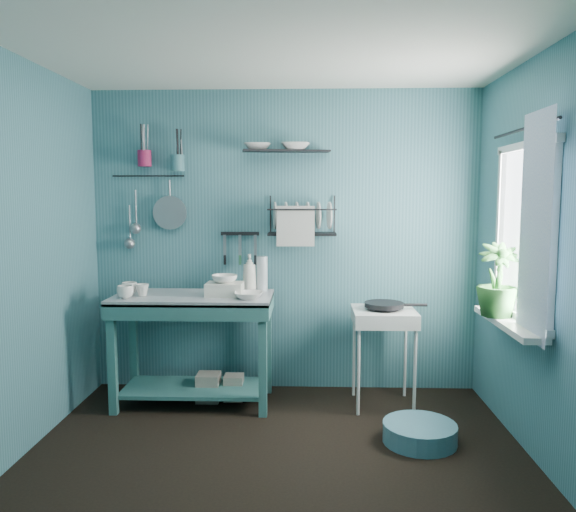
{
  "coord_description": "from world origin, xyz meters",
  "views": [
    {
      "loc": [
        0.19,
        -3.18,
        1.63
      ],
      "look_at": [
        0.05,
        0.85,
        1.2
      ],
      "focal_mm": 35.0,
      "sensor_mm": 36.0,
      "label": 1
    }
  ],
  "objects_px": {
    "work_counter": "(194,349)",
    "dish_rack": "(302,215)",
    "soap_bottle": "(249,273)",
    "storage_tin_small": "(234,387)",
    "storage_tin_large": "(209,387)",
    "frying_pan": "(384,305)",
    "hotplate_stand": "(383,358)",
    "colander": "(170,213)",
    "potted_plant": "(498,280)",
    "mug_mid": "(142,290)",
    "water_bottle": "(262,274)",
    "utensil_cup_teal": "(178,163)",
    "utensil_cup_magenta": "(144,158)",
    "wash_tub": "(225,289)",
    "mug_left": "(125,292)",
    "floor_basin": "(420,433)",
    "mug_right": "(129,288)"
  },
  "relations": [
    {
      "from": "work_counter",
      "to": "dish_rack",
      "type": "height_order",
      "value": "dish_rack"
    },
    {
      "from": "soap_bottle",
      "to": "storage_tin_small",
      "type": "height_order",
      "value": "soap_bottle"
    },
    {
      "from": "work_counter",
      "to": "storage_tin_large",
      "type": "bearing_deg",
      "value": 26.9
    },
    {
      "from": "frying_pan",
      "to": "hotplate_stand",
      "type": "bearing_deg",
      "value": 0.0
    },
    {
      "from": "storage_tin_large",
      "to": "colander",
      "type": "bearing_deg",
      "value": 139.26
    },
    {
      "from": "potted_plant",
      "to": "storage_tin_small",
      "type": "distance_m",
      "value": 2.19
    },
    {
      "from": "mug_mid",
      "to": "potted_plant",
      "type": "xyz_separation_m",
      "value": [
        2.54,
        -0.47,
        0.16
      ]
    },
    {
      "from": "soap_bottle",
      "to": "water_bottle",
      "type": "height_order",
      "value": "soap_bottle"
    },
    {
      "from": "work_counter",
      "to": "colander",
      "type": "relative_size",
      "value": 4.37
    },
    {
      "from": "utensil_cup_teal",
      "to": "storage_tin_large",
      "type": "xyz_separation_m",
      "value": [
        0.28,
        -0.28,
        -1.79
      ]
    },
    {
      "from": "utensil_cup_magenta",
      "to": "dish_rack",
      "type": "bearing_deg",
      "value": -2.22
    },
    {
      "from": "frying_pan",
      "to": "soap_bottle",
      "type": "bearing_deg",
      "value": 169.47
    },
    {
      "from": "wash_tub",
      "to": "soap_bottle",
      "type": "relative_size",
      "value": 0.94
    },
    {
      "from": "mug_left",
      "to": "frying_pan",
      "type": "height_order",
      "value": "mug_left"
    },
    {
      "from": "soap_bottle",
      "to": "floor_basin",
      "type": "bearing_deg",
      "value": -35.37
    },
    {
      "from": "floor_basin",
      "to": "frying_pan",
      "type": "bearing_deg",
      "value": 103.44
    },
    {
      "from": "work_counter",
      "to": "storage_tin_large",
      "type": "height_order",
      "value": "work_counter"
    },
    {
      "from": "water_bottle",
      "to": "storage_tin_small",
      "type": "distance_m",
      "value": 0.94
    },
    {
      "from": "water_bottle",
      "to": "mug_left",
      "type": "bearing_deg",
      "value": -159.19
    },
    {
      "from": "frying_pan",
      "to": "potted_plant",
      "type": "relative_size",
      "value": 0.61
    },
    {
      "from": "mug_mid",
      "to": "utensil_cup_teal",
      "type": "bearing_deg",
      "value": 62.24
    },
    {
      "from": "floor_basin",
      "to": "utensil_cup_magenta",
      "type": "bearing_deg",
      "value": 154.57
    },
    {
      "from": "dish_rack",
      "to": "storage_tin_small",
      "type": "distance_m",
      "value": 1.49
    },
    {
      "from": "water_bottle",
      "to": "utensil_cup_teal",
      "type": "xyz_separation_m",
      "value": [
        -0.7,
        0.11,
        0.89
      ]
    },
    {
      "from": "wash_tub",
      "to": "hotplate_stand",
      "type": "relative_size",
      "value": 0.37
    },
    {
      "from": "mug_left",
      "to": "colander",
      "type": "height_order",
      "value": "colander"
    },
    {
      "from": "soap_bottle",
      "to": "hotplate_stand",
      "type": "distance_m",
      "value": 1.25
    },
    {
      "from": "work_counter",
      "to": "wash_tub",
      "type": "xyz_separation_m",
      "value": [
        0.25,
        -0.02,
        0.48
      ]
    },
    {
      "from": "mug_mid",
      "to": "dish_rack",
      "type": "xyz_separation_m",
      "value": [
        1.22,
        0.34,
        0.56
      ]
    },
    {
      "from": "hotplate_stand",
      "to": "colander",
      "type": "distance_m",
      "value": 2.09
    },
    {
      "from": "mug_right",
      "to": "storage_tin_large",
      "type": "xyz_separation_m",
      "value": [
        0.6,
        0.05,
        -0.8
      ]
    },
    {
      "from": "mug_left",
      "to": "mug_right",
      "type": "height_order",
      "value": "same"
    },
    {
      "from": "wash_tub",
      "to": "soap_bottle",
      "type": "height_order",
      "value": "soap_bottle"
    },
    {
      "from": "soap_bottle",
      "to": "storage_tin_small",
      "type": "bearing_deg",
      "value": -135.0
    },
    {
      "from": "hotplate_stand",
      "to": "colander",
      "type": "xyz_separation_m",
      "value": [
        -1.74,
        0.35,
        1.11
      ]
    },
    {
      "from": "mug_mid",
      "to": "soap_bottle",
      "type": "bearing_deg",
      "value": 18.0
    },
    {
      "from": "utensil_cup_magenta",
      "to": "frying_pan",
      "type": "bearing_deg",
      "value": -9.55
    },
    {
      "from": "soap_bottle",
      "to": "frying_pan",
      "type": "xyz_separation_m",
      "value": [
        1.06,
        -0.2,
        -0.22
      ]
    },
    {
      "from": "utensil_cup_teal",
      "to": "work_counter",
      "type": "bearing_deg",
      "value": -61.75
    },
    {
      "from": "frying_pan",
      "to": "potted_plant",
      "type": "height_order",
      "value": "potted_plant"
    },
    {
      "from": "potted_plant",
      "to": "storage_tin_large",
      "type": "relative_size",
      "value": 2.24
    },
    {
      "from": "water_bottle",
      "to": "storage_tin_small",
      "type": "relative_size",
      "value": 1.4
    },
    {
      "from": "soap_bottle",
      "to": "utensil_cup_teal",
      "type": "xyz_separation_m",
      "value": [
        -0.6,
        0.13,
        0.88
      ]
    },
    {
      "from": "soap_bottle",
      "to": "colander",
      "type": "bearing_deg",
      "value": 166.9
    },
    {
      "from": "storage_tin_small",
      "to": "floor_basin",
      "type": "bearing_deg",
      "value": -29.1
    },
    {
      "from": "water_bottle",
      "to": "floor_basin",
      "type": "distance_m",
      "value": 1.71
    },
    {
      "from": "soap_bottle",
      "to": "mug_right",
      "type": "bearing_deg",
      "value": -167.74
    },
    {
      "from": "mug_right",
      "to": "potted_plant",
      "type": "xyz_separation_m",
      "value": [
        2.66,
        -0.53,
        0.16
      ]
    },
    {
      "from": "water_bottle",
      "to": "potted_plant",
      "type": "xyz_separation_m",
      "value": [
        1.64,
        -0.75,
        0.07
      ]
    },
    {
      "from": "wash_tub",
      "to": "water_bottle",
      "type": "height_order",
      "value": "water_bottle"
    }
  ]
}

